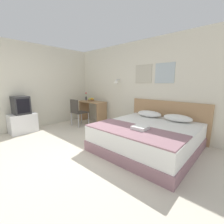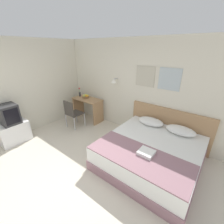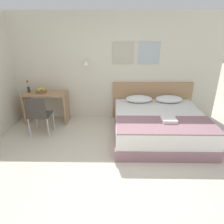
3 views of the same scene
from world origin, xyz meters
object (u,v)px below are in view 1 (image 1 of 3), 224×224
at_px(bed, 147,137).
at_px(pillow_left, 149,114).
at_px(folded_towel_near_foot, 140,128).
at_px(fruit_bowl, 91,100).
at_px(throw_blanket, 133,130).
at_px(pillow_right, 178,118).
at_px(desk_chair, 77,110).
at_px(tv_stand, 23,123).
at_px(television, 21,105).
at_px(headboard, 167,119).
at_px(flower_vase, 86,97).
at_px(desk, 93,108).

relative_size(bed, pillow_left, 3.00).
bearing_deg(folded_towel_near_foot, fruit_bowl, 157.61).
distance_m(throw_blanket, folded_towel_near_foot, 0.17).
relative_size(pillow_right, fruit_bowl, 2.71).
bearing_deg(pillow_left, folded_towel_near_foot, -68.82).
relative_size(desk_chair, tv_stand, 1.28).
relative_size(folded_towel_near_foot, television, 0.54).
relative_size(headboard, flower_vase, 6.70).
bearing_deg(folded_towel_near_foot, desk, 157.37).
xyz_separation_m(bed, flower_vase, (-3.13, 0.77, 0.63)).
bearing_deg(tv_stand, folded_towel_near_foot, 17.15).
height_order(throw_blanket, desk, desk).
height_order(pillow_right, desk_chair, desk_chair).
relative_size(fruit_bowl, tv_stand, 0.34).
distance_m(headboard, throw_blanket, 1.60).
relative_size(bed, tv_stand, 2.80).
xyz_separation_m(headboard, flower_vase, (-3.13, -0.25, 0.41)).
height_order(pillow_right, tv_stand, pillow_right).
xyz_separation_m(throw_blanket, fruit_bowl, (-2.81, 1.33, 0.26)).
bearing_deg(tv_stand, bed, 24.23).
relative_size(bed, desk, 1.91).
distance_m(pillow_right, television, 4.27).
xyz_separation_m(desk_chair, fruit_bowl, (-0.17, 0.75, 0.29)).
distance_m(headboard, desk_chair, 2.84).
distance_m(desk, tv_stand, 2.29).
xyz_separation_m(pillow_right, flower_vase, (-3.50, 0.03, 0.27)).
xyz_separation_m(pillow_left, desk, (-2.33, -0.02, -0.10)).
xyz_separation_m(pillow_left, flower_vase, (-2.75, 0.03, 0.27)).
bearing_deg(tv_stand, fruit_bowl, 78.32).
bearing_deg(pillow_right, desk, -179.68).
relative_size(desk, fruit_bowl, 4.25).
height_order(headboard, pillow_left, headboard).
height_order(throw_blanket, television, television).
relative_size(desk_chair, television, 1.77).
bearing_deg(throw_blanket, desk_chair, 167.65).
xyz_separation_m(throw_blanket, desk_chair, (-2.65, 0.58, -0.02)).
distance_m(pillow_right, desk, 3.08).
xyz_separation_m(pillow_right, desk_chair, (-3.02, -0.74, -0.09)).
distance_m(folded_towel_near_foot, fruit_bowl, 3.14).
bearing_deg(television, folded_towel_near_foot, 17.16).
bearing_deg(desk, television, -104.46).
bearing_deg(desk_chair, pillow_right, 13.77).
bearing_deg(bed, desk_chair, 179.93).
relative_size(bed, folded_towel_near_foot, 7.14).
xyz_separation_m(headboard, throw_blanket, (0.00, -1.60, 0.07)).
distance_m(headboard, pillow_left, 0.49).
distance_m(bed, throw_blanket, 0.65).
relative_size(flower_vase, tv_stand, 0.43).
bearing_deg(headboard, pillow_left, -142.93).
distance_m(flower_vase, television, 2.25).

